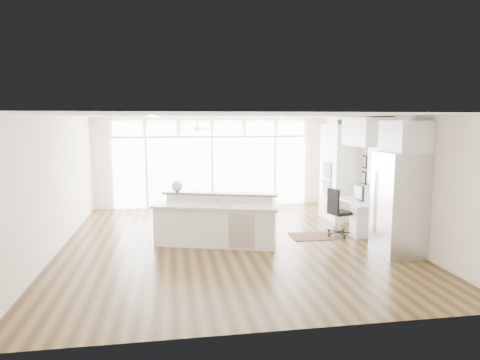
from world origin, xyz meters
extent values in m
cube|color=#3C2912|center=(0.00, 0.00, -0.01)|extent=(7.00, 8.00, 0.02)
cube|color=white|center=(0.00, 0.00, 2.70)|extent=(7.00, 8.00, 0.02)
cube|color=white|center=(0.00, 4.00, 1.35)|extent=(7.00, 0.04, 2.70)
cube|color=white|center=(0.00, -4.00, 1.35)|extent=(7.00, 0.04, 2.70)
cube|color=white|center=(-3.50, 0.00, 1.35)|extent=(0.04, 8.00, 2.70)
cube|color=white|center=(3.50, 0.00, 1.35)|extent=(0.04, 8.00, 2.70)
cube|color=white|center=(0.00, 3.94, 1.05)|extent=(5.80, 0.06, 2.08)
cube|color=white|center=(0.00, 3.94, 2.38)|extent=(5.90, 0.06, 0.40)
cube|color=white|center=(3.46, 0.30, 1.55)|extent=(0.04, 0.85, 0.85)
cube|color=silver|center=(-0.50, 2.80, 2.48)|extent=(1.16, 1.16, 0.32)
cube|color=beige|center=(0.00, 0.20, 2.68)|extent=(3.40, 3.00, 0.02)
cube|color=white|center=(3.17, 1.80, 1.25)|extent=(0.64, 1.20, 2.50)
cube|color=white|center=(3.13, 0.30, 0.38)|extent=(0.72, 1.30, 0.76)
cube|color=white|center=(3.17, 0.30, 2.35)|extent=(0.64, 1.30, 0.64)
cube|color=silver|center=(3.11, -1.35, 1.00)|extent=(0.76, 0.90, 2.00)
cube|color=white|center=(3.17, -1.35, 2.30)|extent=(0.64, 0.90, 0.60)
cube|color=black|center=(3.46, 0.92, 1.40)|extent=(0.06, 0.22, 0.80)
cube|color=white|center=(-0.32, -0.14, 0.52)|extent=(2.81, 1.74, 1.05)
cube|color=#381E12|center=(1.90, 0.14, 0.01)|extent=(1.00, 0.73, 0.01)
cube|color=black|center=(2.54, 0.13, 0.54)|extent=(0.68, 0.65, 1.08)
sphere|color=silver|center=(-1.11, 0.53, 1.17)|extent=(0.33, 0.33, 0.24)
cube|color=black|center=(3.05, 0.30, 0.96)|extent=(0.09, 0.48, 0.40)
cube|color=silver|center=(2.88, 0.30, 0.77)|extent=(0.18, 0.37, 0.02)
imported|color=#2B6129|center=(3.17, 1.80, 2.62)|extent=(0.31, 0.34, 0.24)
camera|label=1|loc=(-1.23, -8.87, 2.60)|focal=32.00mm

